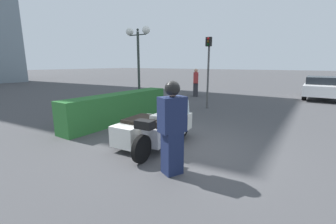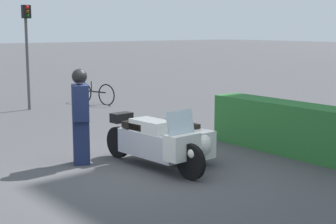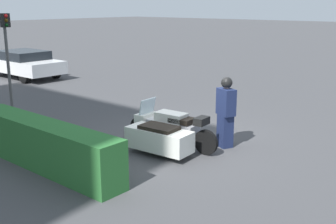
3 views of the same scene
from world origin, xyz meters
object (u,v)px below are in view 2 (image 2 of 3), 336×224
(hedge_bush_curbside, at_px, (307,131))
(traffic_light_far, at_px, (27,41))
(police_motorcycle, at_px, (167,140))
(officer_rider, at_px, (80,114))
(bicycle_parked, at_px, (95,93))

(hedge_bush_curbside, bearing_deg, traffic_light_far, -168.26)
(police_motorcycle, relative_size, traffic_light_far, 0.82)
(police_motorcycle, height_order, officer_rider, officer_rider)
(officer_rider, height_order, bicycle_parked, officer_rider)
(hedge_bush_curbside, distance_m, bicycle_parked, 8.95)
(hedge_bush_curbside, bearing_deg, bicycle_parked, 177.60)
(traffic_light_far, height_order, bicycle_parked, traffic_light_far)
(hedge_bush_curbside, height_order, traffic_light_far, traffic_light_far)
(traffic_light_far, bearing_deg, officer_rider, -19.96)
(hedge_bush_curbside, relative_size, bicycle_parked, 2.66)
(bicycle_parked, bearing_deg, officer_rider, -47.68)
(hedge_bush_curbside, height_order, bicycle_parked, hedge_bush_curbside)
(police_motorcycle, distance_m, officer_rider, 1.68)
(officer_rider, bearing_deg, traffic_light_far, 99.85)
(hedge_bush_curbside, relative_size, traffic_light_far, 1.42)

